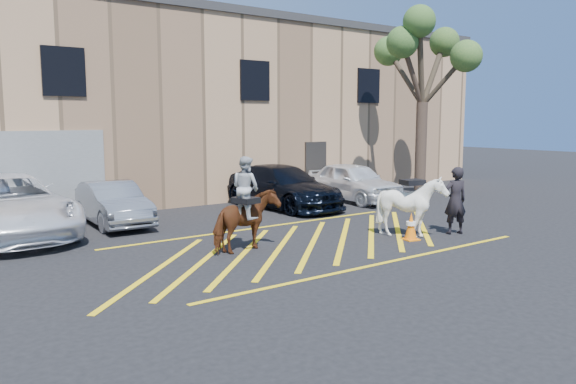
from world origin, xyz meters
TOP-DOWN VIEW (x-y plane):
  - ground at (0.00, 0.00)m, footprint 90.00×90.00m
  - car_white_pickup at (-6.18, 5.13)m, footprint 3.04×6.16m
  - car_silver_sedan at (-3.25, 5.18)m, footprint 1.52×3.98m
  - car_blue_suv at (2.77, 4.87)m, footprint 2.37×5.27m
  - car_white_suv at (5.92, 4.56)m, footprint 1.98×4.46m
  - handler at (3.88, -1.72)m, footprint 0.79×0.66m
  - warehouse at (-0.01, 11.99)m, footprint 32.42×10.20m
  - hatching_zone at (-0.00, -0.30)m, footprint 12.60×5.12m
  - mounted_bay at (-1.84, -0.04)m, footprint 1.86×1.14m
  - saddled_white at (2.62, -1.27)m, footprint 1.64×1.77m
  - traffic_cone at (2.32, -1.53)m, footprint 0.44×0.44m
  - tree at (8.55, 3.52)m, footprint 3.99×4.37m

SIDE VIEW (x-z plane):
  - ground at x=0.00m, z-range 0.00..0.00m
  - hatching_zone at x=0.00m, z-range 0.00..0.01m
  - traffic_cone at x=2.32m, z-range 0.00..0.73m
  - car_silver_sedan at x=-3.25m, z-range 0.00..1.29m
  - car_white_suv at x=5.92m, z-range 0.00..1.49m
  - car_blue_suv at x=2.77m, z-range 0.00..1.50m
  - saddled_white at x=2.62m, z-range 0.01..1.67m
  - car_white_pickup at x=-6.18m, z-range 0.00..1.68m
  - mounted_bay at x=-1.84m, z-range -0.22..2.07m
  - handler at x=3.88m, z-range 0.00..1.86m
  - warehouse at x=-0.01m, z-range 0.00..7.30m
  - tree at x=8.55m, z-range 2.04..9.35m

